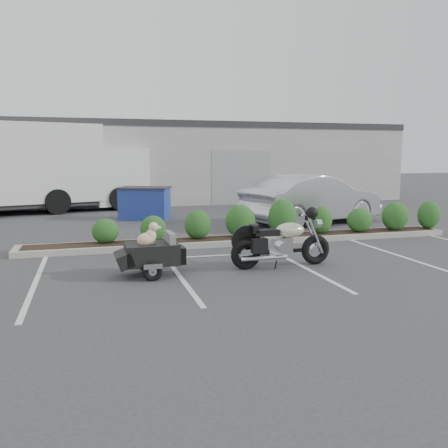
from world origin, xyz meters
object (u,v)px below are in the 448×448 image
object	(u,v)px
motorcycle	(282,243)
sedan	(313,199)
dumpster	(145,203)
pet_trailer	(151,253)
delivery_truck	(54,170)

from	to	relation	value
motorcycle	sedan	xyz separation A→B (m)	(3.56, 5.70, 0.34)
dumpster	sedan	bearing A→B (deg)	-6.71
pet_trailer	sedan	xyz separation A→B (m)	(6.35, 5.68, 0.41)
pet_trailer	sedan	bearing A→B (deg)	40.71
delivery_truck	sedan	bearing A→B (deg)	-52.00
sedan	motorcycle	bearing A→B (deg)	129.79
sedan	dumpster	distance (m)	6.21
sedan	dumpster	size ratio (longest dim) A/B	2.43
motorcycle	pet_trailer	bearing A→B (deg)	178.44
pet_trailer	delivery_truck	distance (m)	12.61
pet_trailer	sedan	world-z (taller)	sedan
delivery_truck	pet_trailer	bearing A→B (deg)	-93.72
pet_trailer	motorcycle	bearing A→B (deg)	-1.56
dumpster	delivery_truck	xyz separation A→B (m)	(-3.39, 3.70, 1.15)
dumpster	motorcycle	bearing A→B (deg)	-56.24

